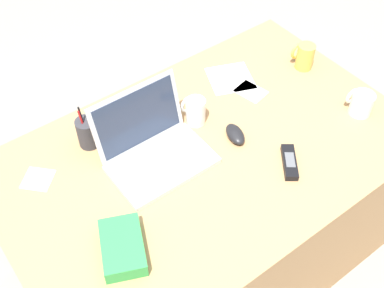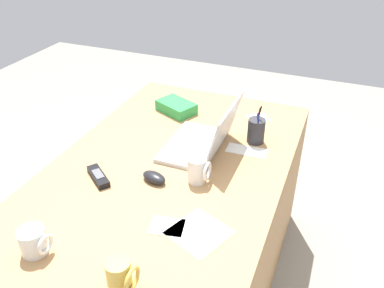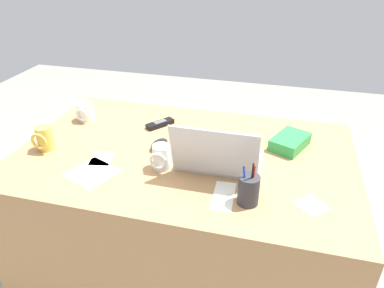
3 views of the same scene
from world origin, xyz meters
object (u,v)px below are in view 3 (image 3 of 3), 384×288
at_px(computer_mouse, 159,144).
at_px(coffee_mug_spare, 161,157).
at_px(laptop, 218,158).
at_px(cordless_phone, 160,124).
at_px(coffee_mug_white, 44,139).
at_px(pen_holder, 249,190).
at_px(snack_bag, 290,142).
at_px(coffee_mug_tall, 86,112).

height_order(computer_mouse, coffee_mug_spare, coffee_mug_spare).
relative_size(laptop, cordless_phone, 2.43).
bearing_deg(coffee_mug_white, cordless_phone, -140.08).
height_order(cordless_phone, pen_holder, pen_holder).
height_order(coffee_mug_spare, pen_holder, pen_holder).
relative_size(computer_mouse, coffee_mug_white, 0.96).
bearing_deg(snack_bag, computer_mouse, 15.34).
distance_m(computer_mouse, coffee_mug_spare, 0.17).
height_order(computer_mouse, pen_holder, pen_holder).
height_order(laptop, coffee_mug_white, laptop).
bearing_deg(snack_bag, coffee_mug_spare, 31.78).
bearing_deg(coffee_mug_white, coffee_mug_tall, -94.23).
height_order(computer_mouse, coffee_mug_white, coffee_mug_white).
xyz_separation_m(computer_mouse, pen_holder, (-0.43, 0.29, 0.04)).
relative_size(coffee_mug_white, coffee_mug_tall, 1.15).
xyz_separation_m(laptop, cordless_phone, (0.35, -0.30, -0.04)).
distance_m(laptop, coffee_mug_spare, 0.23).
xyz_separation_m(coffee_mug_white, snack_bag, (-1.05, -0.30, -0.03)).
relative_size(coffee_mug_spare, cordless_phone, 0.72).
relative_size(coffee_mug_spare, snack_bag, 0.55).
bearing_deg(laptop, coffee_mug_tall, -20.14).
bearing_deg(cordless_phone, pen_holder, 135.11).
bearing_deg(coffee_mug_spare, laptop, -164.71).
bearing_deg(cordless_phone, snack_bag, 175.23).
xyz_separation_m(laptop, computer_mouse, (0.28, -0.10, -0.03)).
distance_m(coffee_mug_tall, pen_holder, 1.01).
bearing_deg(cordless_phone, computer_mouse, 108.10).
bearing_deg(snack_bag, cordless_phone, -4.77).
bearing_deg(pen_holder, coffee_mug_white, -9.26).
relative_size(coffee_mug_tall, pen_holder, 0.54).
bearing_deg(coffee_mug_spare, coffee_mug_tall, -32.49).
bearing_deg(snack_bag, coffee_mug_white, 15.72).
height_order(coffee_mug_white, coffee_mug_tall, coffee_mug_white).
height_order(coffee_mug_spare, cordless_phone, coffee_mug_spare).
relative_size(laptop, computer_mouse, 3.32).
xyz_separation_m(coffee_mug_white, pen_holder, (-0.92, 0.15, 0.00)).
relative_size(pen_holder, snack_bag, 0.92).
distance_m(pen_holder, snack_bag, 0.47).
relative_size(laptop, pen_holder, 1.98).
bearing_deg(computer_mouse, coffee_mug_white, 32.03).
xyz_separation_m(pen_holder, snack_bag, (-0.13, -0.44, -0.03)).
bearing_deg(laptop, computer_mouse, -18.52).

